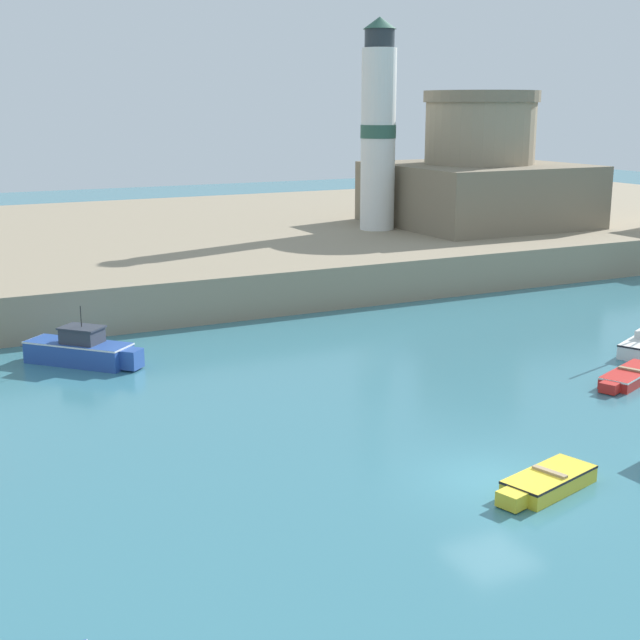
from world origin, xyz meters
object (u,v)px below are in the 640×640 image
object	(u,v)px
dinghy_red_3	(629,376)
fortress	(478,178)
lighthouse	(378,129)
motorboat_blue_7	(82,350)
dinghy_yellow_6	(547,482)

from	to	relation	value
dinghy_red_3	fortress	distance (m)	31.53
dinghy_red_3	fortress	xyz separation A→B (m)	(13.15, 28.14, 5.40)
dinghy_red_3	lighthouse	world-z (taller)	lighthouse
fortress	motorboat_blue_7	bearing A→B (deg)	-154.04
lighthouse	dinghy_red_3	bearing A→B (deg)	-100.08
motorboat_blue_7	fortress	world-z (taller)	fortress
dinghy_red_3	lighthouse	bearing A→B (deg)	79.92
dinghy_red_3	lighthouse	size ratio (longest dim) A/B	0.29
dinghy_red_3	fortress	bearing A→B (deg)	64.95
dinghy_red_3	motorboat_blue_7	world-z (taller)	motorboat_blue_7
fortress	lighthouse	distance (m)	8.81
dinghy_red_3	dinghy_yellow_6	size ratio (longest dim) A/B	1.09
dinghy_yellow_6	lighthouse	bearing A→B (deg)	67.03
dinghy_red_3	fortress	world-z (taller)	fortress
lighthouse	motorboat_blue_7	bearing A→B (deg)	-145.72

